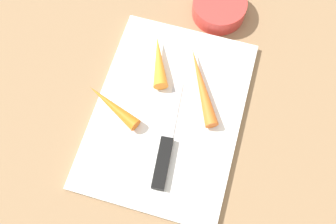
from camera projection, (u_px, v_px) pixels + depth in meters
name	position (u px, v px, depth m)	size (l,w,h in m)	color
ground_plane	(168.00, 114.00, 0.70)	(1.40, 1.40, 0.00)	#8C6D4C
cutting_board	(168.00, 113.00, 0.69)	(0.36, 0.26, 0.01)	white
knife	(164.00, 156.00, 0.65)	(0.20, 0.04, 0.01)	#B7B7BC
carrot_shortest	(159.00, 61.00, 0.71)	(0.03, 0.03, 0.10)	orange
carrot_medium	(112.00, 106.00, 0.68)	(0.02, 0.02, 0.11)	orange
carrot_longest	(202.00, 85.00, 0.69)	(0.02, 0.02, 0.16)	orange
small_bowl	(219.00, 8.00, 0.76)	(0.11, 0.11, 0.04)	red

